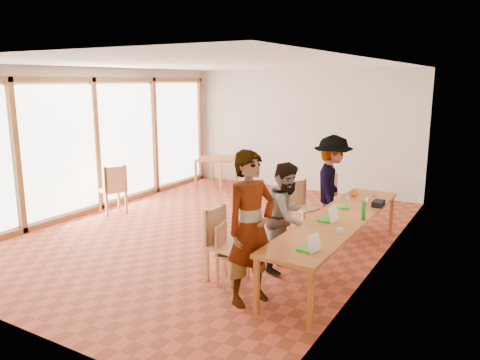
# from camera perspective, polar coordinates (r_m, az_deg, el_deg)

# --- Properties ---
(ground) EXTENTS (8.00, 8.00, 0.00)m
(ground) POSITION_cam_1_polar(r_m,az_deg,el_deg) (8.72, -3.14, -6.23)
(ground) COLOR #AC4329
(ground) RESTS_ON ground
(wall_back) EXTENTS (6.00, 0.10, 3.00)m
(wall_back) POSITION_cam_1_polar(r_m,az_deg,el_deg) (11.88, 7.56, 6.00)
(wall_back) COLOR beige
(wall_back) RESTS_ON ground
(wall_front) EXTENTS (6.00, 0.10, 3.00)m
(wall_front) POSITION_cam_1_polar(r_m,az_deg,el_deg) (5.57, -26.74, -2.05)
(wall_front) COLOR beige
(wall_front) RESTS_ON ground
(wall_right) EXTENTS (0.10, 8.00, 3.00)m
(wall_right) POSITION_cam_1_polar(r_m,az_deg,el_deg) (7.17, 17.13, 1.62)
(wall_right) COLOR beige
(wall_right) RESTS_ON ground
(window_wall) EXTENTS (0.10, 8.00, 3.00)m
(window_wall) POSITION_cam_1_polar(r_m,az_deg,el_deg) (10.30, -17.14, 4.65)
(window_wall) COLOR white
(window_wall) RESTS_ON ground
(ceiling) EXTENTS (6.00, 8.00, 0.04)m
(ceiling) POSITION_cam_1_polar(r_m,az_deg,el_deg) (8.28, -3.38, 14.03)
(ceiling) COLOR white
(ceiling) RESTS_ON wall_back
(communal_table) EXTENTS (0.80, 4.00, 0.75)m
(communal_table) POSITION_cam_1_polar(r_m,az_deg,el_deg) (7.10, 12.02, -4.82)
(communal_table) COLOR #C3662B
(communal_table) RESTS_ON ground
(side_table) EXTENTS (0.90, 0.90, 0.75)m
(side_table) POSITION_cam_1_polar(r_m,az_deg,el_deg) (12.25, -2.89, 2.35)
(side_table) COLOR #C3662B
(side_table) RESTS_ON ground
(chair_near) EXTENTS (0.45, 0.45, 0.43)m
(chair_near) POSITION_cam_1_polar(r_m,az_deg,el_deg) (6.50, -1.66, -8.07)
(chair_near) COLOR tan
(chair_near) RESTS_ON ground
(chair_mid) EXTENTS (0.50, 0.50, 0.54)m
(chair_mid) POSITION_cam_1_polar(r_m,az_deg,el_deg) (6.54, -2.32, -6.79)
(chair_mid) COLOR tan
(chair_mid) RESTS_ON ground
(chair_far) EXTENTS (0.58, 0.58, 0.50)m
(chair_far) POSITION_cam_1_polar(r_m,az_deg,el_deg) (8.63, 7.34, -2.50)
(chair_far) COLOR tan
(chair_far) RESTS_ON ground
(chair_empty) EXTENTS (0.53, 0.53, 0.47)m
(chair_empty) POSITION_cam_1_polar(r_m,az_deg,el_deg) (9.68, 11.34, -1.29)
(chair_empty) COLOR tan
(chair_empty) RESTS_ON ground
(chair_spare) EXTENTS (0.64, 0.64, 0.55)m
(chair_spare) POSITION_cam_1_polar(r_m,az_deg,el_deg) (9.96, -15.12, -0.52)
(chair_spare) COLOR tan
(chair_spare) RESTS_ON ground
(person_near) EXTENTS (0.70, 0.83, 1.93)m
(person_near) POSITION_cam_1_polar(r_m,az_deg,el_deg) (5.74, 1.32, -5.87)
(person_near) COLOR gray
(person_near) RESTS_ON ground
(person_mid) EXTENTS (0.61, 0.78, 1.60)m
(person_mid) POSITION_cam_1_polar(r_m,az_deg,el_deg) (6.83, 5.75, -4.45)
(person_mid) COLOR gray
(person_mid) RESTS_ON ground
(person_far) EXTENTS (0.97, 1.30, 1.80)m
(person_far) POSITION_cam_1_polar(r_m,az_deg,el_deg) (8.47, 11.15, -0.67)
(person_far) COLOR gray
(person_far) RESTS_ON ground
(laptop_near) EXTENTS (0.25, 0.27, 0.21)m
(laptop_near) POSITION_cam_1_polar(r_m,az_deg,el_deg) (5.67, 8.62, -7.95)
(laptop_near) COLOR green
(laptop_near) RESTS_ON communal_table
(laptop_mid) EXTENTS (0.25, 0.29, 0.23)m
(laptop_mid) POSITION_cam_1_polar(r_m,az_deg,el_deg) (6.86, 10.90, -4.42)
(laptop_mid) COLOR green
(laptop_mid) RESTS_ON communal_table
(laptop_far) EXTENTS (0.25, 0.26, 0.18)m
(laptop_far) POSITION_cam_1_polar(r_m,az_deg,el_deg) (7.62, 12.79, -2.95)
(laptop_far) COLOR green
(laptop_far) RESTS_ON communal_table
(yellow_mug) EXTENTS (0.17, 0.17, 0.10)m
(yellow_mug) POSITION_cam_1_polar(r_m,az_deg,el_deg) (8.41, 13.70, -1.58)
(yellow_mug) COLOR orange
(yellow_mug) RESTS_ON communal_table
(green_bottle) EXTENTS (0.07, 0.07, 0.28)m
(green_bottle) POSITION_cam_1_polar(r_m,az_deg,el_deg) (7.00, 14.83, -3.62)
(green_bottle) COLOR #1C7521
(green_bottle) RESTS_ON communal_table
(clear_glass) EXTENTS (0.07, 0.07, 0.09)m
(clear_glass) POSITION_cam_1_polar(r_m,az_deg,el_deg) (8.00, 15.25, -2.39)
(clear_glass) COLOR silver
(clear_glass) RESTS_ON communal_table
(condiment_cup) EXTENTS (0.08, 0.08, 0.06)m
(condiment_cup) POSITION_cam_1_polar(r_m,az_deg,el_deg) (6.38, 12.07, -6.03)
(condiment_cup) COLOR white
(condiment_cup) RESTS_ON communal_table
(pink_phone) EXTENTS (0.05, 0.10, 0.01)m
(pink_phone) POSITION_cam_1_polar(r_m,az_deg,el_deg) (8.50, 16.07, -1.85)
(pink_phone) COLOR #C53363
(pink_phone) RESTS_ON communal_table
(black_pouch) EXTENTS (0.16, 0.26, 0.09)m
(black_pouch) POSITION_cam_1_polar(r_m,az_deg,el_deg) (7.83, 16.51, -2.77)
(black_pouch) COLOR black
(black_pouch) RESTS_ON communal_table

